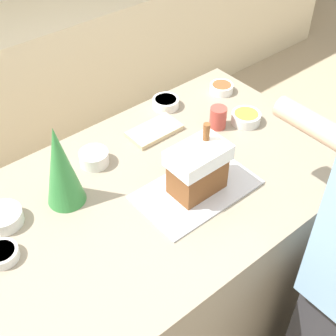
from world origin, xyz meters
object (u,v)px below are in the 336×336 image
object	(u,v)px
baking_tray	(197,190)
gingerbread_house	(198,168)
candy_bowl_center_rear	(221,88)
candy_bowl_far_left	(94,157)
mug	(218,118)
candy_bowl_front_corner	(3,217)
decorative_tree	(60,166)
candy_bowl_beside_tree	(166,102)
candy_bowl_near_tray_left	(246,117)
cookbook	(154,131)
candy_bowl_far_right	(2,254)

from	to	relation	value
baking_tray	gingerbread_house	world-z (taller)	gingerbread_house
candy_bowl_center_rear	candy_bowl_far_left	size ratio (longest dim) A/B	0.95
baking_tray	mug	size ratio (longest dim) A/B	4.66
candy_bowl_front_corner	mug	bearing A→B (deg)	-4.85
baking_tray	decorative_tree	xyz separation A→B (m)	(-0.38, 0.26, 0.16)
decorative_tree	candy_bowl_beside_tree	bearing A→B (deg)	18.76
baking_tray	candy_bowl_near_tray_left	xyz separation A→B (m)	(0.44, 0.17, 0.02)
baking_tray	mug	distance (m)	0.40
gingerbread_house	cookbook	size ratio (longest dim) A/B	1.15
candy_bowl_near_tray_left	mug	distance (m)	0.13
gingerbread_house	candy_bowl_beside_tree	bearing A→B (deg)	62.45
candy_bowl_far_right	candy_bowl_beside_tree	world-z (taller)	candy_bowl_beside_tree
candy_bowl_near_tray_left	candy_bowl_center_rear	size ratio (longest dim) A/B	1.16
mug	candy_bowl_near_tray_left	bearing A→B (deg)	-25.57
decorative_tree	candy_bowl_far_left	distance (m)	0.24
decorative_tree	candy_bowl_beside_tree	distance (m)	0.68
cookbook	candy_bowl_front_corner	bearing A→B (deg)	-175.17
candy_bowl_beside_tree	cookbook	xyz separation A→B (m)	(-0.16, -0.11, -0.01)
candy_bowl_far_left	candy_bowl_front_corner	size ratio (longest dim) A/B	0.86
decorative_tree	candy_bowl_front_corner	world-z (taller)	decorative_tree
candy_bowl_near_tray_left	candy_bowl_far_left	world-z (taller)	candy_bowl_far_left
candy_bowl_near_tray_left	candy_bowl_beside_tree	xyz separation A→B (m)	(-0.19, 0.31, -0.00)
gingerbread_house	candy_bowl_near_tray_left	bearing A→B (deg)	21.25
decorative_tree	candy_bowl_near_tray_left	size ratio (longest dim) A/B	2.58
candy_bowl_center_rear	candy_bowl_far_left	world-z (taller)	candy_bowl_far_left
gingerbread_house	candy_bowl_near_tray_left	world-z (taller)	gingerbread_house
candy_bowl_far_right	mug	xyz separation A→B (m)	(1.00, 0.05, 0.03)
candy_bowl_center_rear	cookbook	xyz separation A→B (m)	(-0.43, -0.04, -0.01)
decorative_tree	mug	distance (m)	0.72
baking_tray	candy_bowl_far_left	world-z (taller)	candy_bowl_far_left
baking_tray	candy_bowl_far_left	xyz separation A→B (m)	(-0.20, 0.36, 0.03)
candy_bowl_far_right	candy_bowl_far_left	size ratio (longest dim) A/B	0.95
candy_bowl_front_corner	candy_bowl_near_tray_left	bearing A→B (deg)	-7.29
baking_tray	candy_bowl_center_rear	size ratio (longest dim) A/B	4.10
gingerbread_house	mug	distance (m)	0.40
candy_bowl_far_right	cookbook	xyz separation A→B (m)	(0.77, 0.19, -0.01)
candy_bowl_far_right	candy_bowl_center_rear	xyz separation A→B (m)	(1.20, 0.23, 0.00)
gingerbread_house	candy_bowl_front_corner	bearing A→B (deg)	153.32
cookbook	candy_bowl_far_left	bearing A→B (deg)	-179.74
cookbook	mug	bearing A→B (deg)	-30.81
candy_bowl_center_rear	candy_bowl_beside_tree	size ratio (longest dim) A/B	0.92
decorative_tree	candy_bowl_far_right	distance (m)	0.33
candy_bowl_near_tray_left	mug	world-z (taller)	mug
candy_bowl_far_left	cookbook	size ratio (longest dim) A/B	0.51
gingerbread_house	candy_bowl_far_right	world-z (taller)	gingerbread_house
baking_tray	decorative_tree	size ratio (longest dim) A/B	1.37
baking_tray	candy_bowl_center_rear	distance (m)	0.66
candy_bowl_far_left	candy_bowl_front_corner	bearing A→B (deg)	-171.82
candy_bowl_near_tray_left	candy_bowl_far_right	distance (m)	1.11
candy_bowl_far_right	mug	distance (m)	1.00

